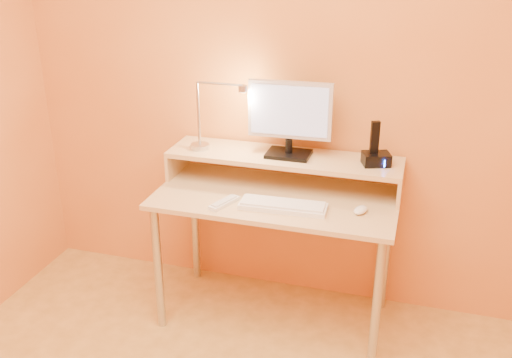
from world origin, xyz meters
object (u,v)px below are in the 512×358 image
(lamp_base, at_px, (200,146))
(remote_control, at_px, (224,203))
(monitor_panel, at_px, (290,110))
(phone_dock, at_px, (376,159))
(keyboard, at_px, (283,206))
(mouse, at_px, (361,210))

(lamp_base, relative_size, remote_control, 0.56)
(lamp_base, bearing_deg, monitor_panel, 4.85)
(monitor_panel, relative_size, phone_dock, 3.24)
(keyboard, bearing_deg, phone_dock, 33.42)
(monitor_panel, distance_m, keyboard, 0.49)
(monitor_panel, xyz_separation_m, mouse, (0.40, -0.24, -0.38))
(keyboard, distance_m, remote_control, 0.28)
(monitor_panel, xyz_separation_m, lamp_base, (-0.47, -0.04, -0.23))
(monitor_panel, distance_m, mouse, 0.60)
(keyboard, height_order, mouse, mouse)
(monitor_panel, relative_size, keyboard, 1.02)
(phone_dock, bearing_deg, remote_control, -174.11)
(keyboard, bearing_deg, mouse, 6.52)
(lamp_base, relative_size, phone_dock, 0.77)
(keyboard, relative_size, remote_control, 2.30)
(mouse, bearing_deg, monitor_panel, 168.43)
(phone_dock, xyz_separation_m, keyboard, (-0.39, -0.28, -0.18))
(keyboard, height_order, remote_control, keyboard)
(mouse, bearing_deg, remote_control, -152.50)
(lamp_base, distance_m, phone_dock, 0.91)
(keyboard, relative_size, mouse, 4.43)
(monitor_panel, height_order, remote_control, monitor_panel)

